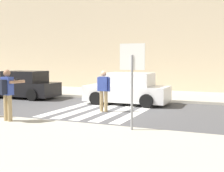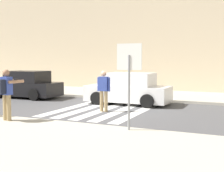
% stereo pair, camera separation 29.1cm
% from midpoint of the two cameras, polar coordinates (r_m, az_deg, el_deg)
% --- Properties ---
extents(ground_plane, '(120.00, 120.00, 0.00)m').
position_cam_midpoint_polar(ground_plane, '(13.50, -2.65, -4.51)').
color(ground_plane, '#4C4C4F').
extents(sidewalk_far, '(60.00, 4.80, 0.14)m').
position_cam_midpoint_polar(sidewalk_far, '(19.03, 5.14, -1.57)').
color(sidewalk_far, '#B2AD9E').
rests_on(sidewalk_far, ground).
extents(building_facade_far, '(56.00, 4.00, 7.84)m').
position_cam_midpoint_polar(building_facade_far, '(23.20, 8.56, 9.07)').
color(building_facade_far, beige).
rests_on(building_facade_far, ground).
extents(crosswalk_stripe_0, '(0.44, 5.20, 0.01)m').
position_cam_midpoint_polar(crosswalk_stripe_0, '(14.42, -8.07, -3.93)').
color(crosswalk_stripe_0, silver).
rests_on(crosswalk_stripe_0, ground).
extents(crosswalk_stripe_1, '(0.44, 5.20, 0.01)m').
position_cam_midpoint_polar(crosswalk_stripe_1, '(14.03, -5.25, -4.15)').
color(crosswalk_stripe_1, silver).
rests_on(crosswalk_stripe_1, ground).
extents(crosswalk_stripe_2, '(0.44, 5.20, 0.01)m').
position_cam_midpoint_polar(crosswalk_stripe_2, '(13.67, -2.29, -4.37)').
color(crosswalk_stripe_2, silver).
rests_on(crosswalk_stripe_2, ground).
extents(crosswalk_stripe_3, '(0.44, 5.20, 0.01)m').
position_cam_midpoint_polar(crosswalk_stripe_3, '(13.36, 0.83, -4.58)').
color(crosswalk_stripe_3, silver).
rests_on(crosswalk_stripe_3, ground).
extents(crosswalk_stripe_4, '(0.44, 5.20, 0.01)m').
position_cam_midpoint_polar(crosswalk_stripe_4, '(13.08, 4.10, -4.80)').
color(crosswalk_stripe_4, silver).
rests_on(crosswalk_stripe_4, ground).
extents(stop_sign, '(0.76, 0.08, 2.52)m').
position_cam_midpoint_polar(stop_sign, '(9.04, 2.79, 3.44)').
color(stop_sign, gray).
rests_on(stop_sign, sidewalk_near).
extents(photographer_with_backpack, '(0.68, 0.91, 1.72)m').
position_cam_midpoint_polar(photographer_with_backpack, '(10.99, -19.42, -0.79)').
color(photographer_with_backpack, tan).
rests_on(photographer_with_backpack, sidewalk_near).
extents(pedestrian_crossing, '(0.58, 0.26, 1.72)m').
position_cam_midpoint_polar(pedestrian_crossing, '(13.09, -2.17, -0.50)').
color(pedestrian_crossing, tan).
rests_on(pedestrian_crossing, ground).
extents(parked_car_black, '(4.10, 1.92, 1.55)m').
position_cam_midpoint_polar(parked_car_black, '(18.52, -16.29, 0.11)').
color(parked_car_black, black).
rests_on(parked_car_black, ground).
extents(parked_car_white, '(4.10, 1.92, 1.55)m').
position_cam_midpoint_polar(parked_car_white, '(15.36, 2.31, -0.64)').
color(parked_car_white, white).
rests_on(parked_car_white, ground).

